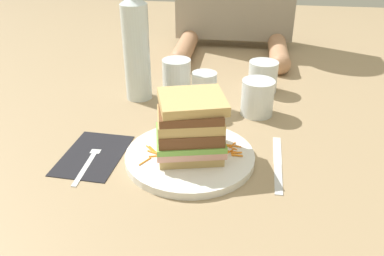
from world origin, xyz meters
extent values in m
plane|color=#9E8460|center=(0.00, 0.00, 0.00)|extent=(3.00, 3.00, 0.00)
cylinder|color=white|center=(0.01, 0.01, 0.01)|extent=(0.25, 0.25, 0.02)
cube|color=tan|center=(0.01, 0.01, 0.02)|extent=(0.14, 0.13, 0.02)
cube|color=#E0A393|center=(0.01, 0.01, 0.04)|extent=(0.15, 0.14, 0.01)
cube|color=#7AB74C|center=(0.01, 0.01, 0.05)|extent=(0.15, 0.14, 0.01)
cube|color=brown|center=(0.01, 0.01, 0.07)|extent=(0.14, 0.13, 0.02)
cube|color=tan|center=(0.01, 0.01, 0.09)|extent=(0.14, 0.13, 0.02)
cube|color=brown|center=(0.01, 0.01, 0.11)|extent=(0.13, 0.13, 0.02)
cube|color=tan|center=(0.02, 0.02, 0.12)|extent=(0.15, 0.14, 0.02)
cylinder|color=orange|center=(-0.07, 0.01, 0.02)|extent=(0.02, 0.02, 0.00)
cylinder|color=orange|center=(-0.05, -0.01, 0.02)|extent=(0.03, 0.01, 0.00)
cylinder|color=orange|center=(-0.06, 0.00, 0.02)|extent=(0.03, 0.01, 0.00)
cylinder|color=orange|center=(-0.06, 0.01, 0.02)|extent=(0.02, 0.03, 0.00)
cylinder|color=orange|center=(-0.06, -0.03, 0.02)|extent=(0.02, 0.03, 0.00)
cylinder|color=orange|center=(0.11, 0.01, 0.02)|extent=(0.02, 0.00, 0.00)
cylinder|color=orange|center=(0.10, 0.05, 0.02)|extent=(0.01, 0.02, 0.00)
cylinder|color=orange|center=(0.10, 0.04, 0.02)|extent=(0.02, 0.01, 0.00)
cylinder|color=orange|center=(0.09, 0.02, 0.02)|extent=(0.02, 0.03, 0.00)
cylinder|color=orange|center=(0.10, 0.02, 0.02)|extent=(0.02, 0.01, 0.00)
cylinder|color=orange|center=(0.09, 0.03, 0.02)|extent=(0.03, 0.01, 0.00)
cylinder|color=orange|center=(0.10, 0.05, 0.02)|extent=(0.03, 0.01, 0.00)
cube|color=black|center=(-0.18, 0.00, 0.00)|extent=(0.13, 0.18, 0.00)
cube|color=silver|center=(-0.18, -0.05, 0.00)|extent=(0.01, 0.11, 0.00)
cube|color=silver|center=(-0.18, 0.01, 0.00)|extent=(0.02, 0.02, 0.00)
cylinder|color=silver|center=(-0.17, 0.04, 0.00)|extent=(0.00, 0.04, 0.00)
cylinder|color=silver|center=(-0.18, 0.04, 0.00)|extent=(0.00, 0.04, 0.00)
cylinder|color=silver|center=(-0.18, 0.04, 0.00)|extent=(0.00, 0.04, 0.00)
cylinder|color=silver|center=(-0.19, 0.04, 0.00)|extent=(0.00, 0.04, 0.00)
cube|color=silver|center=(0.18, -0.03, 0.00)|extent=(0.02, 0.10, 0.00)
cube|color=silver|center=(0.19, 0.07, 0.00)|extent=(0.02, 0.11, 0.00)
cylinder|color=white|center=(0.14, 0.23, 0.04)|extent=(0.08, 0.08, 0.09)
cylinder|color=orange|center=(0.14, 0.23, 0.03)|extent=(0.07, 0.07, 0.06)
cylinder|color=silver|center=(-0.16, 0.29, 0.12)|extent=(0.07, 0.07, 0.24)
cylinder|color=silver|center=(0.02, 0.25, 0.05)|extent=(0.06, 0.06, 0.09)
cylinder|color=silver|center=(-0.07, 0.36, 0.04)|extent=(0.08, 0.08, 0.08)
cylinder|color=silver|center=(0.16, 0.37, 0.04)|extent=(0.08, 0.08, 0.08)
cylinder|color=tan|center=(-0.09, 0.62, 0.03)|extent=(0.06, 0.22, 0.06)
cylinder|color=tan|center=(0.21, 0.62, 0.03)|extent=(0.06, 0.22, 0.06)
sphere|color=tan|center=(-0.09, 0.51, 0.03)|extent=(0.06, 0.06, 0.06)
sphere|color=tan|center=(0.21, 0.51, 0.03)|extent=(0.06, 0.06, 0.06)
camera|label=1|loc=(0.11, -0.65, 0.43)|focal=37.63mm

